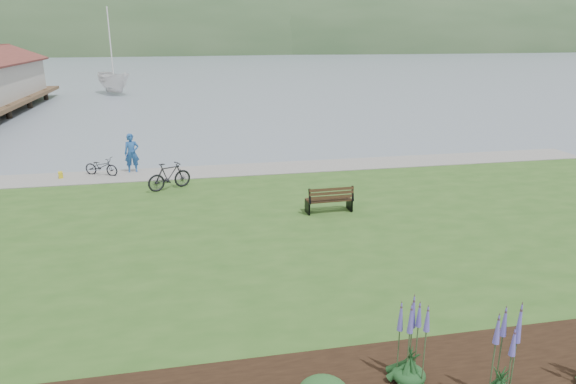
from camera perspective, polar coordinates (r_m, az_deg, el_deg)
The scene contains 12 objects.
ground at distance 17.71m, azimuth -1.38°, elevation -4.38°, with size 600.00×600.00×0.00m, color slate.
lawn at distance 15.82m, azimuth -0.11°, elevation -6.34°, with size 34.00×20.00×0.40m, color #2D541D.
shoreline_path at distance 24.08m, azimuth -4.27°, elevation 2.52°, with size 34.00×2.20×0.03m, color gray.
far_hillside at distance 187.72m, azimuth -4.60°, elevation 15.30°, with size 580.00×80.00×38.00m, color #2F4C2A, non-canonical shape.
park_bench at distance 18.22m, azimuth 4.66°, elevation -0.79°, with size 1.65×0.71×1.01m.
person at distance 24.38m, azimuth -17.00°, elevation 4.50°, with size 0.77×0.53×2.10m, color #204F95.
bicycle_a at distance 24.40m, azimuth -20.04°, elevation 2.68°, with size 1.59×0.56×0.83m, color black.
bicycle_b at distance 21.40m, azimuth -13.06°, elevation 1.74°, with size 1.87×0.54×1.12m, color black.
sailboat at distance 60.82m, azimuth -18.63°, elevation 10.27°, with size 11.06×11.26×29.15m, color silver.
pannier at distance 24.64m, azimuth -23.94°, elevation 1.72°, with size 0.18×0.27×0.29m, color gold.
echium_0 at distance 9.69m, azimuth 22.79°, elevation -17.15°, with size 0.62×0.62×2.09m.
echium_4 at distance 9.77m, azimuth 13.54°, elevation -15.86°, with size 0.62×0.62×1.99m.
Camera 1 is at (-2.84, -16.21, 6.56)m, focal length 32.00 mm.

